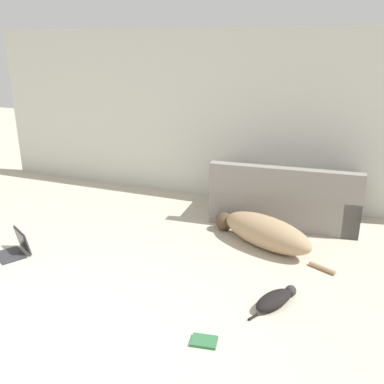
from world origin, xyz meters
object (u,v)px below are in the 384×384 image
at_px(couch, 284,201).
at_px(laptop_open, 17,246).
at_px(book_green, 204,341).
at_px(cat, 275,299).
at_px(dog, 264,232).

bearing_deg(couch, laptop_open, 33.97).
distance_m(couch, laptop_open, 3.28).
height_order(couch, book_green, couch).
relative_size(couch, book_green, 8.38).
bearing_deg(laptop_open, cat, 30.01).
distance_m(laptop_open, book_green, 2.52).
height_order(couch, cat, couch).
distance_m(dog, book_green, 1.84).
bearing_deg(cat, dog, 45.23).
bearing_deg(couch, book_green, 82.77).
height_order(couch, laptop_open, couch).
xyz_separation_m(couch, book_green, (-0.13, -2.67, -0.26)).
distance_m(couch, cat, 2.00).
relative_size(cat, book_green, 2.61).
bearing_deg(cat, couch, 35.47).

